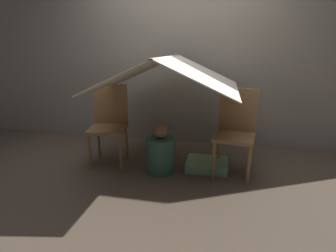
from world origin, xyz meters
name	(u,v)px	position (x,y,z in m)	size (l,w,h in m)	color
ground_plane	(164,176)	(0.00, 0.00, 0.00)	(8.80, 8.80, 0.00)	brown
wall_back	(183,56)	(0.00, 1.19, 1.25)	(7.00, 0.05, 2.50)	gray
chair_left	(109,121)	(-0.74, 0.28, 0.51)	(0.48, 0.48, 0.93)	olive
chair_right	(236,128)	(0.74, 0.28, 0.51)	(0.47, 0.47, 0.93)	olive
sheet_canopy	(168,72)	(0.00, 0.20, 1.10)	(1.46, 1.36, 0.34)	silver
person_front	(161,152)	(-0.06, 0.11, 0.23)	(0.32, 0.32, 0.58)	#38664C
floor_cushion	(207,165)	(0.45, 0.28, 0.05)	(0.47, 0.38, 0.10)	#7FB27F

